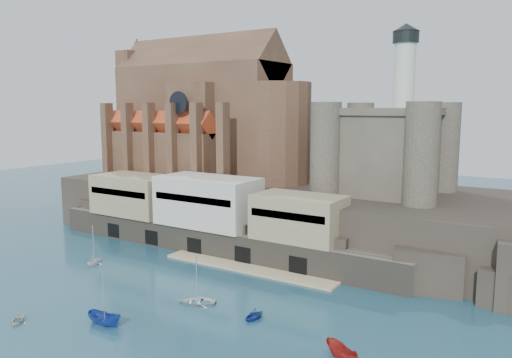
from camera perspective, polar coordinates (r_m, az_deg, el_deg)
The scene contains 10 objects.
ground at distance 67.23m, azimuth -11.13°, elevation -13.90°, with size 300.00×300.00×0.00m, color navy.
promontory at distance 96.91m, azimuth 4.94°, elevation -3.85°, with size 100.00×36.00×10.00m.
quay at distance 88.54m, azimuth -5.75°, elevation -4.26°, with size 70.00×12.00×13.05m.
church at distance 109.88m, azimuth -5.55°, elevation 6.61°, with size 47.00×25.93×30.51m.
castle_keep at distance 90.38m, azimuth 14.76°, elevation 3.62°, with size 21.20×21.20×29.30m.
boat_1 at distance 67.29m, azimuth -25.54°, elevation -14.56°, with size 2.37×1.45×2.75m, color silver.
boat_2 at distance 63.13m, azimuth -16.88°, elevation -15.62°, with size 1.83×1.88×4.88m, color #193995.
boat_4 at distance 85.81m, azimuth -17.99°, elevation -9.23°, with size 2.93×1.79×3.39m, color white.
boat_6 at distance 66.98m, azimuth -6.77°, elevation -13.89°, with size 3.53×1.02×4.94m, color white.
boat_7 at distance 61.96m, azimuth -0.25°, elevation -15.72°, with size 2.77×1.69×3.21m, color navy.
Camera 1 is at (43.35, -44.82, 25.16)m, focal length 35.00 mm.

